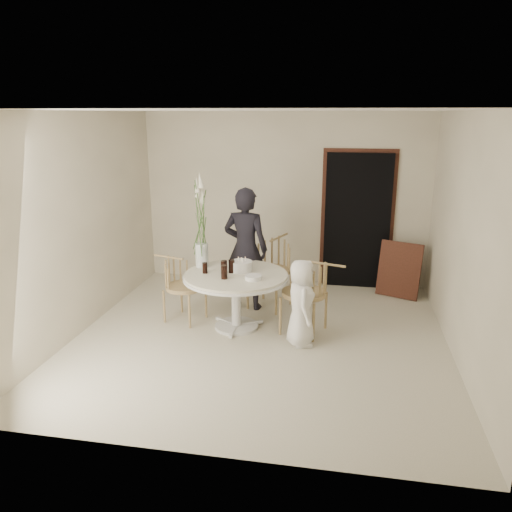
% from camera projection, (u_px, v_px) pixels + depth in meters
% --- Properties ---
extents(ground, '(4.50, 4.50, 0.00)m').
position_uv_depth(ground, '(260.00, 338.00, 6.16)').
color(ground, beige).
rests_on(ground, ground).
extents(room_shell, '(4.50, 4.50, 4.50)m').
position_uv_depth(room_shell, '(260.00, 208.00, 5.71)').
color(room_shell, white).
rests_on(room_shell, ground).
extents(doorway, '(1.00, 0.10, 2.10)m').
position_uv_depth(doorway, '(357.00, 222.00, 7.74)').
color(doorway, black).
rests_on(doorway, ground).
extents(door_trim, '(1.12, 0.03, 2.22)m').
position_uv_depth(door_trim, '(357.00, 217.00, 7.76)').
color(door_trim, '#57271D').
rests_on(door_trim, ground).
extents(table, '(1.33, 1.33, 0.73)m').
position_uv_depth(table, '(236.00, 282.00, 6.28)').
color(table, silver).
rests_on(table, ground).
extents(picture_frame, '(0.65, 0.41, 0.83)m').
position_uv_depth(picture_frame, '(399.00, 270.00, 7.44)').
color(picture_frame, '#57271D').
rests_on(picture_frame, ground).
extents(chair_far, '(0.67, 0.70, 0.99)m').
position_uv_depth(chair_far, '(274.00, 261.00, 7.09)').
color(chair_far, tan).
rests_on(chair_far, ground).
extents(chair_right, '(0.66, 0.63, 0.95)m').
position_uv_depth(chair_right, '(314.00, 287.00, 6.11)').
color(chair_right, tan).
rests_on(chair_right, ground).
extents(chair_left, '(0.60, 0.57, 0.87)m').
position_uv_depth(chair_left, '(177.00, 279.00, 6.59)').
color(chair_left, tan).
rests_on(chair_left, ground).
extents(girl, '(0.67, 0.49, 1.72)m').
position_uv_depth(girl, '(246.00, 249.00, 6.91)').
color(girl, black).
rests_on(girl, ground).
extents(boy, '(0.45, 0.58, 1.05)m').
position_uv_depth(boy, '(301.00, 303.00, 5.85)').
color(boy, white).
rests_on(boy, ground).
extents(birthday_cake, '(0.28, 0.28, 0.18)m').
position_uv_depth(birthday_cake, '(241.00, 266.00, 6.35)').
color(birthday_cake, silver).
rests_on(birthday_cake, table).
extents(cola_tumbler_a, '(0.10, 0.10, 0.17)m').
position_uv_depth(cola_tumbler_a, '(224.00, 267.00, 6.23)').
color(cola_tumbler_a, black).
rests_on(cola_tumbler_a, table).
extents(cola_tumbler_b, '(0.10, 0.10, 0.17)m').
position_uv_depth(cola_tumbler_b, '(224.00, 272.00, 6.04)').
color(cola_tumbler_b, black).
rests_on(cola_tumbler_b, table).
extents(cola_tumbler_c, '(0.07, 0.07, 0.14)m').
position_uv_depth(cola_tumbler_c, '(205.00, 268.00, 6.26)').
color(cola_tumbler_c, black).
rests_on(cola_tumbler_c, table).
extents(cola_tumbler_d, '(0.08, 0.08, 0.17)m').
position_uv_depth(cola_tumbler_d, '(232.00, 266.00, 6.28)').
color(cola_tumbler_d, black).
rests_on(cola_tumbler_d, table).
extents(plate_stack, '(0.27, 0.27, 0.05)m').
position_uv_depth(plate_stack, '(253.00, 277.00, 6.03)').
color(plate_stack, white).
rests_on(plate_stack, table).
extents(flower_vase, '(0.17, 0.17, 1.25)m').
position_uv_depth(flower_vase, '(201.00, 231.00, 6.42)').
color(flower_vase, silver).
rests_on(flower_vase, table).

